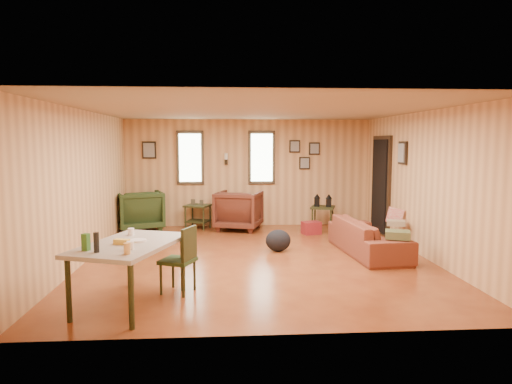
# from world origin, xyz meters

# --- Properties ---
(room) EXTENTS (5.54, 6.04, 2.44)m
(room) POSITION_xyz_m (0.17, 0.27, 1.21)
(room) COLOR brown
(room) RESTS_ON ground
(sofa) EXTENTS (0.75, 2.03, 0.78)m
(sofa) POSITION_xyz_m (1.90, 0.18, 0.39)
(sofa) COLOR brown
(sofa) RESTS_ON ground
(recliner_brown) EXTENTS (1.12, 1.08, 0.93)m
(recliner_brown) POSITION_xyz_m (-0.23, 2.48, 0.47)
(recliner_brown) COLOR #502418
(recliner_brown) RESTS_ON ground
(recliner_green) EXTENTS (1.16, 1.12, 0.95)m
(recliner_green) POSITION_xyz_m (-2.37, 2.57, 0.47)
(recliner_green) COLOR #283A1A
(recliner_green) RESTS_ON ground
(end_table) EXTENTS (0.64, 0.61, 0.65)m
(end_table) POSITION_xyz_m (-1.13, 2.67, 0.36)
(end_table) COLOR #2B3015
(end_table) RESTS_ON ground
(side_table) EXTENTS (0.62, 0.62, 0.78)m
(side_table) POSITION_xyz_m (1.59, 2.37, 0.53)
(side_table) COLOR #2B3015
(side_table) RESTS_ON ground
(cooler) EXTENTS (0.42, 0.34, 0.26)m
(cooler) POSITION_xyz_m (1.25, 1.90, 0.13)
(cooler) COLOR maroon
(cooler) RESTS_ON ground
(backpack) EXTENTS (0.49, 0.40, 0.38)m
(backpack) POSITION_xyz_m (0.39, 0.46, 0.19)
(backpack) COLOR black
(backpack) RESTS_ON ground
(sofa_pillows) EXTENTS (0.84, 1.60, 0.33)m
(sofa_pillows) POSITION_xyz_m (2.33, 0.03, 0.49)
(sofa_pillows) COLOR #4F542F
(sofa_pillows) RESTS_ON sofa
(dining_table) EXTENTS (1.30, 1.66, 0.95)m
(dining_table) POSITION_xyz_m (-1.63, -2.06, 0.68)
(dining_table) COLOR #9F9385
(dining_table) RESTS_ON ground
(dining_chair) EXTENTS (0.50, 0.50, 0.85)m
(dining_chair) POSITION_xyz_m (-1.07, -1.66, 0.47)
(dining_chair) COLOR #283A1A
(dining_chair) RESTS_ON ground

